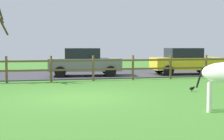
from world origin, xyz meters
TOP-DOWN VIEW (x-y plane):
  - ground_plane at (0.00, 0.00)m, footprint 60.00×60.00m
  - parking_asphalt at (0.00, 9.30)m, footprint 28.00×7.40m
  - paddock_fence at (-0.72, 5.00)m, footprint 20.66×0.11m
  - crow_on_grass at (4.37, 0.43)m, footprint 0.21×0.10m
  - parked_car_grey at (1.18, 7.20)m, footprint 4.13×2.15m
  - parked_car_yellow at (7.18, 6.91)m, footprint 4.10×2.08m

SIDE VIEW (x-z plane):
  - ground_plane at x=0.00m, z-range 0.00..0.00m
  - parking_asphalt at x=0.00m, z-range 0.00..0.05m
  - crow_on_grass at x=4.37m, z-range 0.02..0.23m
  - paddock_fence at x=-0.72m, z-range 0.09..1.35m
  - parked_car_grey at x=1.18m, z-range 0.06..1.62m
  - parked_car_yellow at x=7.18m, z-range 0.06..1.62m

